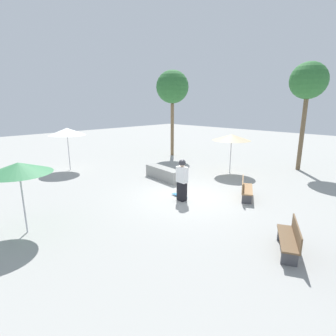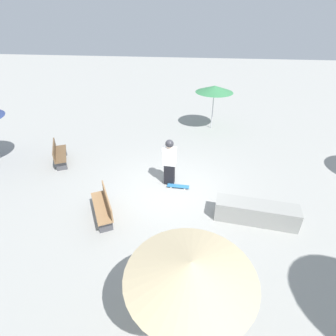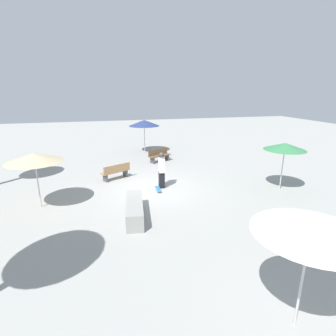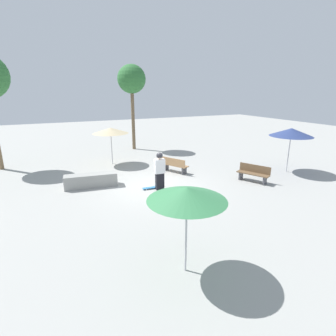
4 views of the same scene
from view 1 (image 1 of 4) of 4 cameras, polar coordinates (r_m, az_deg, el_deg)
ground_plane at (r=11.56m, az=4.11°, el=-6.39°), size 60.00×60.00×0.00m
skater_main at (r=10.89m, az=3.07°, el=-2.33°), size 0.49×0.30×1.78m
skateboard at (r=11.57m, az=2.53°, el=-6.03°), size 0.81×0.24×0.07m
concrete_ledge at (r=14.15m, az=-1.03°, el=-1.18°), size 2.50×0.91×0.64m
bench_near at (r=11.77m, az=16.55°, el=-4.38°), size 1.14×1.62×0.85m
bench_far at (r=8.09m, az=25.04°, el=-13.75°), size 1.10×1.63×0.85m
shade_umbrella_green at (r=9.04m, az=-29.78°, el=-0.00°), size 1.93×1.93×2.29m
shade_umbrella_white at (r=16.93m, az=-21.16°, el=7.40°), size 2.17×2.17×2.57m
shade_umbrella_tan at (r=15.50m, az=13.68°, el=6.50°), size 2.18×2.18×2.28m
palm_tree_center_right at (r=20.48m, az=0.97°, el=17.10°), size 2.43×2.43×6.41m
palm_tree_left at (r=17.74m, az=28.24°, el=16.13°), size 2.09×2.09×6.32m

